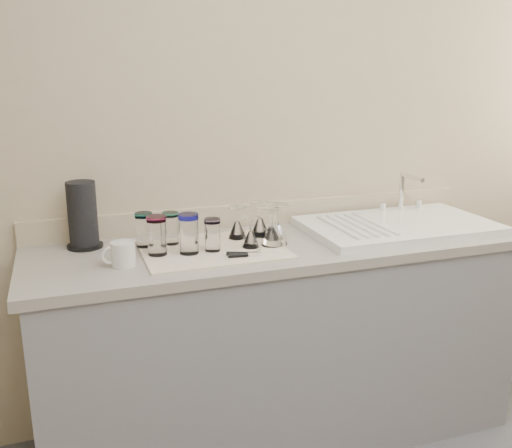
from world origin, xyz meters
name	(u,v)px	position (x,y,z in m)	size (l,w,h in m)	color
counter_unit	(281,340)	(0.00, 1.20, 0.45)	(2.06, 0.62, 0.90)	slate
sink_unit	(398,225)	(0.55, 1.20, 0.92)	(0.82, 0.50, 0.22)	white
dish_towel	(213,249)	(-0.30, 1.18, 0.90)	(0.55, 0.42, 0.01)	white
tumbler_teal	(144,229)	(-0.55, 1.30, 0.98)	(0.07, 0.07, 0.14)	white
tumbler_cyan	(171,228)	(-0.44, 1.30, 0.97)	(0.07, 0.07, 0.13)	white
tumbler_magenta	(157,235)	(-0.52, 1.18, 0.98)	(0.08, 0.08, 0.15)	white
tumbler_blue	(189,233)	(-0.40, 1.15, 0.99)	(0.08, 0.08, 0.15)	white
tumbler_lavender	(212,235)	(-0.31, 1.16, 0.97)	(0.06, 0.06, 0.13)	white
goblet_back_left	(237,227)	(-0.17, 1.29, 0.95)	(0.08, 0.08, 0.13)	white
goblet_back_right	(260,224)	(-0.07, 1.29, 0.96)	(0.08, 0.08, 0.15)	white
goblet_front_left	(251,237)	(-0.15, 1.15, 0.95)	(0.07, 0.07, 0.12)	white
goblet_front_right	(271,233)	(-0.07, 1.15, 0.96)	(0.08, 0.08, 0.15)	white
goblet_extra	(276,231)	(-0.04, 1.16, 0.96)	(0.09, 0.09, 0.16)	white
can_opener	(244,254)	(-0.22, 1.05, 0.92)	(0.13, 0.07, 0.02)	silver
white_mug	(122,254)	(-0.66, 1.11, 0.94)	(0.13, 0.09, 0.09)	silver
paper_towel_roll	(83,216)	(-0.77, 1.39, 1.03)	(0.14, 0.14, 0.27)	black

